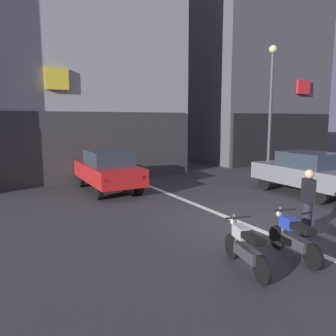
# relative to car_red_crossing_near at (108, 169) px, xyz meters

# --- Properties ---
(ground_plane) EXTENTS (120.00, 120.00, 0.00)m
(ground_plane) POSITION_rel_car_red_crossing_near_xyz_m (1.86, -5.94, -0.89)
(ground_plane) COLOR #333338
(lane_centre_line) EXTENTS (0.20, 18.00, 0.01)m
(lane_centre_line) POSITION_rel_car_red_crossing_near_xyz_m (1.86, 0.06, -0.88)
(lane_centre_line) COLOR silver
(lane_centre_line) RESTS_ON ground
(building_mid_block) EXTENTS (10.58, 7.91, 12.32)m
(building_mid_block) POSITION_rel_car_red_crossing_near_xyz_m (-0.08, 6.13, 5.26)
(building_mid_block) COLOR #9E9EA3
(building_mid_block) RESTS_ON ground
(building_far_right) EXTENTS (8.80, 7.43, 20.51)m
(building_far_right) POSITION_rel_car_red_crossing_near_xyz_m (12.65, 6.13, 9.35)
(building_far_right) COLOR #56565B
(building_far_right) RESTS_ON ground
(car_red_crossing_near) EXTENTS (1.83, 4.13, 1.64)m
(car_red_crossing_near) POSITION_rel_car_red_crossing_near_xyz_m (0.00, 0.00, 0.00)
(car_red_crossing_near) COLOR black
(car_red_crossing_near) RESTS_ON ground
(car_grey_parked_kerbside) EXTENTS (1.87, 4.15, 1.64)m
(car_grey_parked_kerbside) POSITION_rel_car_red_crossing_near_xyz_m (6.41, -4.29, 0.00)
(car_grey_parked_kerbside) COLOR black
(car_grey_parked_kerbside) RESTS_ON ground
(car_silver_down_street) EXTENTS (2.11, 4.24, 1.64)m
(car_silver_down_street) POSITION_rel_car_red_crossing_near_xyz_m (3.65, 5.39, 0.00)
(car_silver_down_street) COLOR black
(car_silver_down_street) RESTS_ON ground
(street_lamp) EXTENTS (0.36, 0.36, 6.10)m
(street_lamp) POSITION_rel_car_red_crossing_near_xyz_m (7.19, -1.57, 2.88)
(street_lamp) COLOR #47474C
(street_lamp) RESTS_ON ground
(motorcycle_silver_row_leftmost) EXTENTS (0.56, 1.65, 0.98)m
(motorcycle_silver_row_leftmost) POSITION_rel_car_red_crossing_near_xyz_m (-0.05, -8.15, -0.43)
(motorcycle_silver_row_leftmost) COLOR black
(motorcycle_silver_row_leftmost) RESTS_ON ground
(motorcycle_blue_row_left_mid) EXTENTS (0.55, 1.65, 0.98)m
(motorcycle_blue_row_left_mid) POSITION_rel_car_red_crossing_near_xyz_m (1.21, -8.20, -0.43)
(motorcycle_blue_row_left_mid) COLOR black
(motorcycle_blue_row_left_mid) RESTS_ON ground
(person_by_motorcycles) EXTENTS (0.37, 0.42, 1.67)m
(person_by_motorcycles) POSITION_rel_car_red_crossing_near_xyz_m (2.57, -7.43, -0.03)
(person_by_motorcycles) COLOR #23232D
(person_by_motorcycles) RESTS_ON ground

